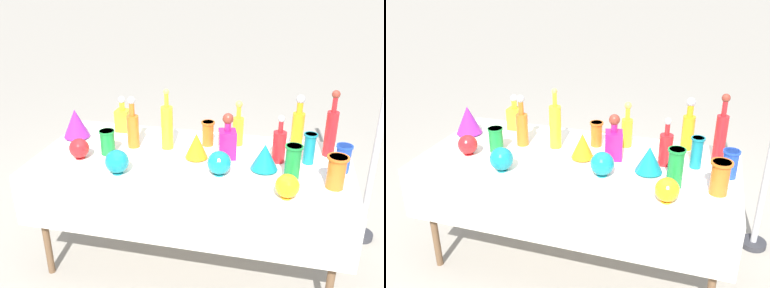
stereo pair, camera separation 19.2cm
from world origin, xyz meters
The scene contains 26 objects.
ground_plane centered at (0.00, 0.00, 0.00)m, with size 40.00×40.00×0.00m, color #A0998C.
display_table centered at (0.00, -0.04, 0.70)m, with size 1.94×0.92×0.76m.
tall_bottle_0 centered at (0.63, 0.36, 0.91)m, with size 0.08×0.08×0.35m.
tall_bottle_1 centered at (0.25, 0.28, 0.88)m, with size 0.07×0.07×0.31m.
tall_bottle_2 centered at (0.52, 0.08, 0.87)m, with size 0.08×0.08×0.30m.
tall_bottle_3 centered at (0.82, 0.25, 0.93)m, with size 0.07×0.07×0.43m.
tall_bottle_4 centered at (-0.19, 0.12, 0.91)m, with size 0.08×0.08×0.40m.
tall_bottle_5 centered at (-0.42, 0.09, 0.89)m, with size 0.08×0.08×0.34m.
square_decanter_0 centered at (0.21, 0.07, 0.88)m, with size 0.13×0.13×0.29m.
square_decanter_1 centered at (-0.58, 0.34, 0.86)m, with size 0.09×0.09×0.26m.
slender_vase_0 centered at (0.60, -0.17, 0.88)m, with size 0.10×0.10×0.22m.
slender_vase_1 centered at (-0.54, -0.05, 0.84)m, with size 0.10×0.10×0.16m.
slender_vase_2 centered at (0.70, 0.10, 0.86)m, with size 0.08×0.08×0.19m.
slender_vase_3 centered at (0.84, -0.17, 0.86)m, with size 0.12×0.12×0.19m.
slender_vase_4 centered at (0.05, 0.23, 0.85)m, with size 0.09×0.09×0.17m.
slender_vase_5 centered at (0.89, 0.04, 0.85)m, with size 0.10×0.10×0.17m.
fluted_vase_0 centered at (-0.85, 0.15, 0.87)m, with size 0.18×0.18×0.20m.
fluted_vase_1 centered at (0.03, 0.01, 0.85)m, with size 0.14×0.14×0.17m.
fluted_vase_2 centered at (0.45, -0.05, 0.85)m, with size 0.16×0.16×0.17m.
round_bowl_0 centered at (0.58, -0.34, 0.83)m, with size 0.13×0.13×0.13m.
round_bowl_1 centered at (0.20, -0.17, 0.84)m, with size 0.14×0.14×0.15m.
round_bowl_2 centered at (-0.68, -0.15, 0.83)m, with size 0.12×0.12×0.13m.
round_bowl_3 centered at (-0.37, -0.29, 0.84)m, with size 0.14×0.14×0.15m.
price_tag_left centered at (-0.39, -0.40, 0.78)m, with size 0.05×0.01×0.04m, color white.
cardboard_box_behind_left centered at (-0.19, 1.14, 0.15)m, with size 0.42×0.32×0.38m.
cardboard_box_behind_right centered at (-0.32, 1.18, 0.16)m, with size 0.51×0.52×0.40m.
Camera 2 is at (0.73, -2.27, 1.93)m, focal length 40.00 mm.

